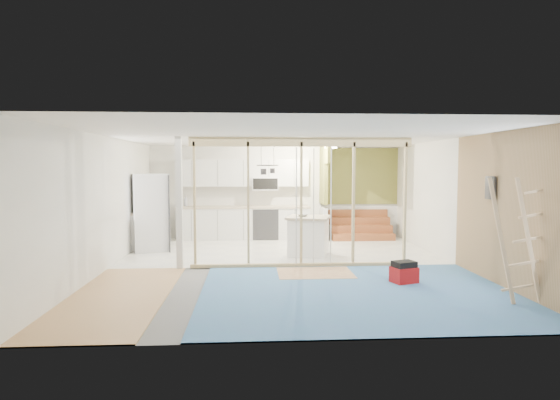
{
  "coord_description": "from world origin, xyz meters",
  "views": [
    {
      "loc": [
        -0.7,
        -9.21,
        2.0
      ],
      "look_at": [
        -0.09,
        0.6,
        1.31
      ],
      "focal_mm": 30.0,
      "sensor_mm": 36.0,
      "label": 1
    }
  ],
  "objects": [
    {
      "name": "room",
      "position": [
        0.0,
        0.0,
        1.3
      ],
      "size": [
        7.01,
        8.01,
        2.61
      ],
      "color": "slate",
      "rests_on": "ground"
    },
    {
      "name": "ladder",
      "position": [
        3.17,
        -2.75,
        0.94
      ],
      "size": [
        0.99,
        0.11,
        1.84
      ],
      "rotation": [
        0.0,
        0.0,
        -0.15
      ],
      "color": "#D6B183",
      "rests_on": "room"
    },
    {
      "name": "fridge",
      "position": [
        -3.08,
        2.05,
        0.92
      ],
      "size": [
        1.02,
        0.98,
        1.85
      ],
      "rotation": [
        0.0,
        0.0,
        0.32
      ],
      "color": "silver",
      "rests_on": "room"
    },
    {
      "name": "green_partition",
      "position": [
        2.04,
        3.66,
        0.94
      ],
      "size": [
        2.25,
        1.51,
        2.6
      ],
      "color": "olive",
      "rests_on": "room"
    },
    {
      "name": "soap_bottle_a",
      "position": [
        -2.5,
        3.82,
        1.08
      ],
      "size": [
        0.12,
        0.12,
        0.3
      ],
      "primitive_type": "imported",
      "rotation": [
        0.0,
        0.0,
        0.03
      ],
      "color": "#AAAFBE",
      "rests_on": "base_cabinets"
    },
    {
      "name": "ceiling_light",
      "position": [
        1.4,
        3.0,
        2.54
      ],
      "size": [
        0.32,
        0.32,
        0.08
      ],
      "primitive_type": "cylinder",
      "color": "#FFEABF",
      "rests_on": "room"
    },
    {
      "name": "base_cabinets",
      "position": [
        -1.61,
        3.36,
        0.47
      ],
      "size": [
        4.45,
        2.24,
        0.93
      ],
      "color": "silver",
      "rests_on": "room"
    },
    {
      "name": "toolbox",
      "position": [
        1.93,
        -1.41,
        0.19
      ],
      "size": [
        0.49,
        0.42,
        0.39
      ],
      "rotation": [
        0.0,
        0.0,
        0.33
      ],
      "color": "#AA0F11",
      "rests_on": "room"
    },
    {
      "name": "soap_bottle_b",
      "position": [
        0.7,
        3.71,
        1.02
      ],
      "size": [
        0.09,
        0.09,
        0.18
      ],
      "primitive_type": "imported",
      "rotation": [
        0.0,
        0.0,
        -0.07
      ],
      "color": "silver",
      "rests_on": "base_cabinets"
    },
    {
      "name": "island",
      "position": [
        0.6,
        1.21,
        0.45
      ],
      "size": [
        1.14,
        1.14,
        0.9
      ],
      "rotation": [
        0.0,
        0.0,
        -0.28
      ],
      "color": "white",
      "rests_on": "room"
    },
    {
      "name": "sheathing_panel",
      "position": [
        3.48,
        -2.0,
        1.3
      ],
      "size": [
        0.02,
        4.0,
        2.6
      ],
      "primitive_type": "cube",
      "color": "#A58059",
      "rests_on": "room"
    },
    {
      "name": "pot_rack",
      "position": [
        -0.31,
        1.89,
        2.0
      ],
      "size": [
        0.52,
        0.52,
        0.72
      ],
      "color": "black",
      "rests_on": "room"
    },
    {
      "name": "bowl",
      "position": [
        0.46,
        1.19,
        0.93
      ],
      "size": [
        0.31,
        0.31,
        0.06
      ],
      "primitive_type": "imported",
      "rotation": [
        0.0,
        0.0,
        0.34
      ],
      "color": "silver",
      "rests_on": "island"
    },
    {
      "name": "stud_frame",
      "position": [
        -0.24,
        -0.0,
        1.59
      ],
      "size": [
        4.66,
        0.14,
        2.6
      ],
      "color": "tan",
      "rests_on": "room"
    },
    {
      "name": "floor_overlays",
      "position": [
        0.07,
        0.06,
        0.01
      ],
      "size": [
        7.0,
        8.0,
        0.03
      ],
      "color": "silver",
      "rests_on": "room"
    },
    {
      "name": "upper_cabinets",
      "position": [
        -0.84,
        3.82,
        1.82
      ],
      "size": [
        3.6,
        0.41,
        0.85
      ],
      "color": "silver",
      "rests_on": "room"
    },
    {
      "name": "electrical_panel",
      "position": [
        3.43,
        -1.4,
        1.65
      ],
      "size": [
        0.04,
        0.3,
        0.4
      ],
      "primitive_type": "cube",
      "color": "#35363A",
      "rests_on": "room"
    }
  ]
}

